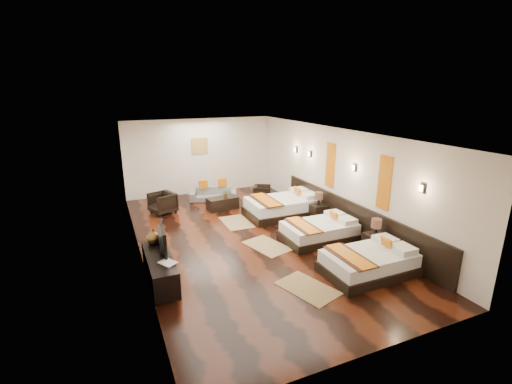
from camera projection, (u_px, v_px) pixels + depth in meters
name	position (u px, v px, depth m)	size (l,w,h in m)	color
floor	(248.00, 238.00, 9.53)	(5.50, 9.50, 0.01)	black
ceiling	(247.00, 133.00, 8.74)	(5.50, 9.50, 0.01)	white
back_wall	(200.00, 156.00, 13.32)	(5.50, 0.01, 2.80)	silver
left_wall	(136.00, 200.00, 8.09)	(0.01, 9.50, 2.80)	silver
right_wall	(336.00, 177.00, 10.18)	(0.01, 9.50, 2.80)	silver
headboard_panel	(350.00, 218.00, 9.73)	(0.08, 6.60, 0.90)	black
bed_near	(369.00, 262.00, 7.65)	(1.96, 1.23, 0.75)	black
bed_mid	(320.00, 231.00, 9.35)	(1.91, 1.20, 0.73)	black
bed_far	(283.00, 206.00, 11.16)	(2.26, 1.42, 0.86)	black
nightstand_a	(375.00, 241.00, 8.54)	(0.45, 0.45, 0.89)	black
nightstand_b	(318.00, 211.00, 10.72)	(0.45, 0.45, 0.88)	black
jute_mat_near	(308.00, 288.00, 7.11)	(0.75, 1.20, 0.01)	#94774B
jute_mat_mid	(267.00, 246.00, 9.02)	(0.75, 1.20, 0.01)	#94774B
jute_mat_far	(236.00, 222.00, 10.62)	(0.75, 1.20, 0.01)	#94774B
tv_console	(160.00, 268.00, 7.35)	(0.50, 1.80, 0.55)	black
tv	(159.00, 239.00, 7.39)	(0.97, 0.13, 0.56)	black
book	(163.00, 265.00, 6.85)	(0.25, 0.34, 0.03)	black
figurine	(153.00, 236.00, 7.83)	(0.32, 0.32, 0.34)	brown
sofa	(213.00, 194.00, 12.67)	(1.64, 0.64, 0.48)	slate
armchair_left	(162.00, 203.00, 11.34)	(0.72, 0.74, 0.67)	black
armchair_right	(262.00, 193.00, 12.67)	(0.58, 0.60, 0.54)	black
coffee_table	(223.00, 203.00, 11.76)	(1.00, 0.50, 0.40)	black
table_plant	(226.00, 194.00, 11.67)	(0.24, 0.20, 0.26)	#275B1E
orange_panel_a	(384.00, 183.00, 8.42)	(0.04, 0.40, 1.30)	#D86014
orange_panel_b	(330.00, 165.00, 10.36)	(0.04, 0.40, 1.30)	#D86014
sconce_near	(422.00, 188.00, 7.40)	(0.07, 0.12, 0.18)	black
sconce_mid	(354.00, 168.00, 9.34)	(0.07, 0.12, 0.18)	black
sconce_far	(310.00, 154.00, 11.28)	(0.07, 0.12, 0.18)	black
sconce_lounge	(296.00, 150.00, 12.07)	(0.07, 0.12, 0.18)	black
gold_artwork	(200.00, 146.00, 13.19)	(0.60, 0.04, 0.60)	#AD873F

